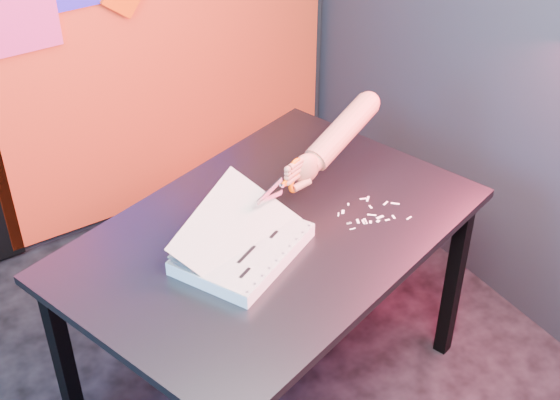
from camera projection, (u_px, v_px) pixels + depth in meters
room at (161, 134)px, 1.73m from camera, size 3.01×3.01×2.71m
backdrop at (20, 50)px, 2.98m from camera, size 2.88×0.05×2.08m
work_table at (271, 250)px, 2.47m from camera, size 1.48×1.20×0.75m
printout_stack at (242, 248)px, 2.31m from camera, size 0.47×0.42×0.20m
scissors at (293, 178)px, 2.42m from camera, size 0.21×0.08×0.12m
hand_forearm at (337, 137)px, 2.55m from camera, size 0.46×0.20×0.18m
paper_clippings at (371, 214)px, 2.48m from camera, size 0.22×0.17×0.00m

